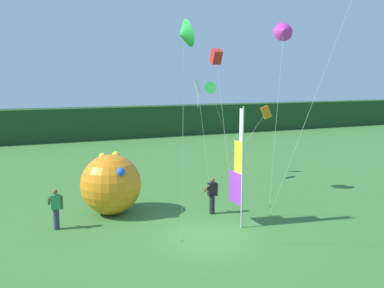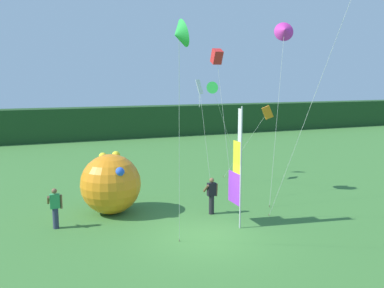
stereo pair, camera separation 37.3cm
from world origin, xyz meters
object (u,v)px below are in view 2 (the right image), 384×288
at_px(inflatable_balloon, 111,184).
at_px(kite_magenta_delta_2, 284,31).
at_px(kite_white_diamond_4, 200,92).
at_px(banner_flag, 237,170).
at_px(kite_green_delta_5, 213,88).
at_px(kite_red_box_0, 217,57).
at_px(person_mid_field, 212,195).
at_px(person_near_banner, 55,207).
at_px(kite_orange_box_3, 267,113).
at_px(kite_green_delta_6, 179,35).

relative_size(inflatable_balloon, kite_magenta_delta_2, 0.31).
distance_m(inflatable_balloon, kite_white_diamond_4, 7.43).
distance_m(banner_flag, kite_green_delta_5, 8.87).
bearing_deg(kite_red_box_0, person_mid_field, -118.53).
height_order(person_mid_field, kite_red_box_0, kite_red_box_0).
bearing_deg(banner_flag, person_near_banner, 160.87).
height_order(banner_flag, kite_green_delta_5, kite_green_delta_5).
xyz_separation_m(person_mid_field, kite_red_box_0, (1.30, 2.39, 5.83)).
bearing_deg(kite_red_box_0, kite_magenta_delta_2, -38.04).
distance_m(person_mid_field, kite_magenta_delta_2, 7.85).
distance_m(person_near_banner, kite_orange_box_3, 10.84).
height_order(inflatable_balloon, kite_red_box_0, kite_red_box_0).
height_order(person_mid_field, kite_green_delta_5, kite_green_delta_5).
xyz_separation_m(person_mid_field, kite_white_diamond_4, (1.56, 5.05, 4.15)).
height_order(inflatable_balloon, kite_orange_box_3, kite_orange_box_3).
height_order(kite_red_box_0, kite_green_delta_5, kite_red_box_0).
height_order(banner_flag, person_mid_field, banner_flag).
relative_size(banner_flag, kite_green_delta_5, 0.84).
bearing_deg(kite_green_delta_6, kite_white_diamond_4, 64.19).
height_order(kite_red_box_0, kite_orange_box_3, kite_red_box_0).
height_order(banner_flag, kite_green_delta_6, kite_green_delta_6).
height_order(kite_orange_box_3, kite_white_diamond_4, kite_white_diamond_4).
bearing_deg(kite_orange_box_3, kite_green_delta_5, 105.14).
height_order(person_mid_field, kite_magenta_delta_2, kite_magenta_delta_2).
bearing_deg(person_mid_field, kite_red_box_0, 61.47).
distance_m(person_mid_field, kite_green_delta_5, 8.18).
relative_size(inflatable_balloon, kite_green_delta_6, 0.35).
height_order(person_mid_field, kite_white_diamond_4, kite_white_diamond_4).
bearing_deg(banner_flag, kite_red_box_0, 76.34).
xyz_separation_m(kite_red_box_0, kite_magenta_delta_2, (2.39, -1.87, 1.09)).
bearing_deg(kite_magenta_delta_2, kite_green_delta_5, 97.80).
relative_size(kite_white_diamond_4, kite_green_delta_6, 0.77).
relative_size(inflatable_balloon, kite_orange_box_3, 0.59).
bearing_deg(kite_green_delta_6, kite_red_box_0, 57.56).
bearing_deg(kite_green_delta_6, kite_green_delta_5, 61.13).
bearing_deg(person_near_banner, kite_green_delta_6, -56.86).
relative_size(kite_orange_box_3, kite_green_delta_5, 0.79).
distance_m(kite_magenta_delta_2, kite_green_delta_6, 8.32).
distance_m(inflatable_balloon, kite_green_delta_5, 9.12).
bearing_deg(person_near_banner, kite_green_delta_5, 31.91).
bearing_deg(kite_magenta_delta_2, kite_white_diamond_4, 115.15).
height_order(inflatable_balloon, kite_magenta_delta_2, kite_magenta_delta_2).
distance_m(inflatable_balloon, kite_magenta_delta_2, 10.05).
bearing_deg(person_mid_field, kite_green_delta_5, 65.38).
bearing_deg(person_mid_field, inflatable_balloon, 156.96).
xyz_separation_m(person_mid_field, inflatable_balloon, (-3.92, 1.67, 0.45)).
relative_size(person_near_banner, kite_green_delta_6, 0.22).
bearing_deg(kite_magenta_delta_2, person_near_banner, 179.42).
height_order(banner_flag, inflatable_balloon, banner_flag).
bearing_deg(kite_green_delta_5, kite_red_box_0, -112.11).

